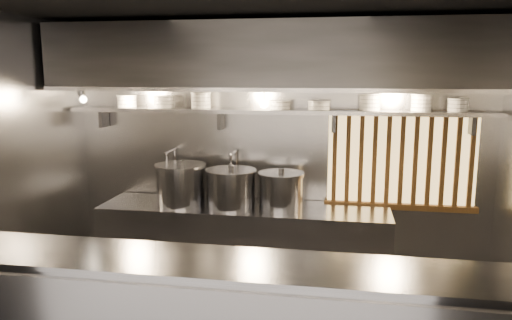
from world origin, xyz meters
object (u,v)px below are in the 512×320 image
(heat_lamp, at_px, (81,94))
(pendant_bulb, at_px, (264,104))
(stock_pot_right, at_px, (281,190))
(stock_pot_mid, at_px, (231,188))
(stock_pot_left, at_px, (181,184))

(heat_lamp, relative_size, pendant_bulb, 1.87)
(pendant_bulb, height_order, stock_pot_right, pendant_bulb)
(pendant_bulb, height_order, stock_pot_mid, pendant_bulb)
(heat_lamp, height_order, stock_pot_left, heat_lamp)
(stock_pot_mid, xyz_separation_m, stock_pot_right, (0.51, 0.07, -0.01))
(heat_lamp, height_order, pendant_bulb, heat_lamp)
(stock_pot_left, xyz_separation_m, stock_pot_mid, (0.54, -0.01, -0.02))
(heat_lamp, bearing_deg, stock_pot_right, 8.89)
(heat_lamp, distance_m, pendant_bulb, 1.83)
(stock_pot_mid, bearing_deg, stock_pot_right, 8.06)
(heat_lamp, distance_m, stock_pot_mid, 1.78)
(stock_pot_left, bearing_deg, stock_pot_right, 3.63)
(stock_pot_left, bearing_deg, stock_pot_mid, -0.59)
(stock_pot_left, height_order, stock_pot_mid, stock_pot_left)
(stock_pot_left, relative_size, stock_pot_right, 0.93)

